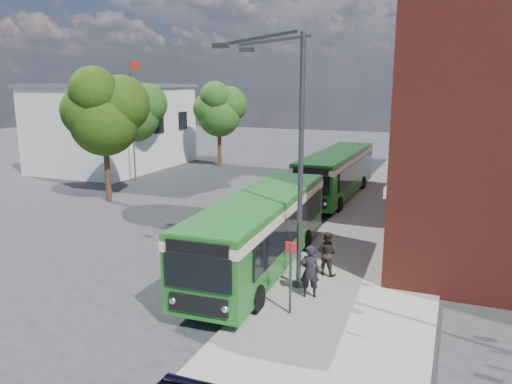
% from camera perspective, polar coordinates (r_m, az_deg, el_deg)
% --- Properties ---
extents(ground, '(120.00, 120.00, 0.00)m').
position_cam_1_polar(ground, '(22.18, -6.59, -7.12)').
color(ground, '#2C2C2F').
rests_on(ground, ground).
extents(pavement, '(6.00, 48.00, 0.15)m').
position_cam_1_polar(pavement, '(27.47, 14.71, -3.45)').
color(pavement, gray).
rests_on(pavement, ground).
extents(kerb_line, '(0.12, 48.00, 0.01)m').
position_cam_1_polar(kerb_line, '(28.00, 8.50, -3.02)').
color(kerb_line, beige).
rests_on(kerb_line, ground).
extents(white_building, '(9.40, 13.40, 7.30)m').
position_cam_1_polar(white_building, '(46.08, -15.82, 7.27)').
color(white_building, silver).
rests_on(white_building, ground).
extents(flagpole, '(0.95, 0.10, 9.00)m').
position_cam_1_polar(flagpole, '(38.68, -13.90, 8.40)').
color(flagpole, '#383B3D').
rests_on(flagpole, ground).
extents(street_lamp, '(2.96, 2.38, 9.00)m').
position_cam_1_polar(street_lamp, '(17.33, 4.00, 3.80)').
color(street_lamp, '#383B3D').
rests_on(street_lamp, ground).
extents(bus_stop_sign, '(0.35, 0.08, 2.52)m').
position_cam_1_polar(bus_stop_sign, '(15.93, 3.97, -9.23)').
color(bus_stop_sign, '#383B3D').
rests_on(bus_stop_sign, ground).
extents(bus_front, '(3.03, 11.39, 3.02)m').
position_cam_1_polar(bus_front, '(19.71, 0.51, -3.94)').
color(bus_front, '#206621').
rests_on(bus_front, ground).
extents(bus_rear, '(2.80, 11.82, 3.02)m').
position_cam_1_polar(bus_rear, '(32.83, 9.17, 2.49)').
color(bus_rear, '#156417').
rests_on(bus_rear, ground).
extents(pedestrian_a, '(0.80, 0.68, 1.85)m').
position_cam_1_polar(pedestrian_a, '(17.33, 6.14, -8.99)').
color(pedestrian_a, black).
rests_on(pedestrian_a, pavement).
extents(pedestrian_b, '(0.97, 0.84, 1.71)m').
position_cam_1_polar(pedestrian_b, '(19.37, 8.11, -6.93)').
color(pedestrian_b, black).
rests_on(pedestrian_b, pavement).
extents(tree_left, '(4.95, 4.71, 8.36)m').
position_cam_1_polar(tree_left, '(32.21, -16.99, 8.81)').
color(tree_left, '#3A2315').
rests_on(tree_left, ground).
extents(tree_mid, '(4.66, 4.43, 7.87)m').
position_cam_1_polar(tree_mid, '(41.09, -13.77, 9.17)').
color(tree_mid, '#3A2315').
rests_on(tree_mid, ground).
extents(tree_right, '(4.47, 4.25, 7.55)m').
position_cam_1_polar(tree_right, '(44.98, -4.22, 9.45)').
color(tree_right, '#3A2315').
rests_on(tree_right, ground).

